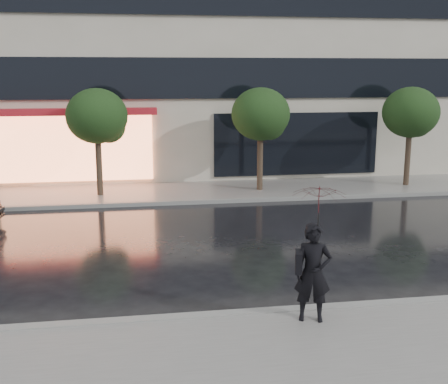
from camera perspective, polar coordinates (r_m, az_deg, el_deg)
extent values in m
plane|color=black|center=(11.68, -0.12, -10.75)|extent=(120.00, 120.00, 0.00)
cube|color=slate|center=(8.79, 3.34, -18.51)|extent=(60.00, 4.50, 0.12)
cube|color=slate|center=(21.42, -4.37, -0.01)|extent=(60.00, 3.50, 0.12)
cube|color=gray|center=(10.75, 0.73, -12.45)|extent=(60.00, 0.25, 0.14)
cube|color=gray|center=(19.72, -3.95, -1.03)|extent=(60.00, 0.25, 0.14)
cube|color=black|center=(22.64, -4.90, 11.44)|extent=(28.00, 0.12, 1.60)
cube|color=#FF8C59|center=(22.86, -14.85, 4.30)|extent=(6.00, 0.10, 2.60)
cube|color=red|center=(22.40, -15.13, 7.87)|extent=(6.40, 0.70, 0.25)
cube|color=black|center=(23.72, 7.39, 4.87)|extent=(7.00, 0.10, 2.60)
cylinder|color=#33261C|center=(20.96, -12.56, 2.36)|extent=(0.22, 0.22, 2.20)
ellipsoid|color=black|center=(20.73, -12.80, 7.54)|extent=(2.20, 2.20, 1.98)
sphere|color=black|center=(20.94, -11.62, 6.54)|extent=(1.20, 1.20, 1.20)
cylinder|color=#33261C|center=(21.43, 3.67, 2.83)|extent=(0.22, 0.22, 2.20)
ellipsoid|color=black|center=(21.21, 3.74, 7.91)|extent=(2.20, 2.20, 1.98)
sphere|color=black|center=(21.53, 4.65, 6.88)|extent=(1.20, 1.20, 1.20)
cylinder|color=#33261C|center=(23.48, 18.13, 3.07)|extent=(0.22, 0.22, 2.20)
ellipsoid|color=black|center=(23.28, 18.44, 7.69)|extent=(2.20, 2.20, 1.98)
sphere|color=black|center=(23.67, 19.02, 6.74)|extent=(1.20, 1.20, 1.20)
imported|color=black|center=(10.25, 9.03, -8.11)|extent=(0.74, 0.58, 1.80)
imported|color=#3F0B0E|center=(9.92, 9.60, -1.84)|extent=(1.17, 1.18, 0.87)
cylinder|color=black|center=(10.05, 9.50, -4.58)|extent=(0.02, 0.02, 0.90)
cube|color=black|center=(10.11, 7.59, -7.05)|extent=(0.20, 0.35, 0.38)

